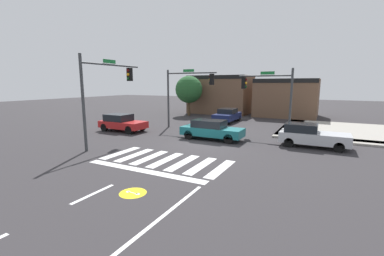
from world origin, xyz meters
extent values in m
plane|color=#302D30|center=(0.00, 0.00, 0.00)|extent=(120.00, 120.00, 0.00)
cube|color=silver|center=(-3.23, -4.50, 0.00)|extent=(0.53, 3.06, 0.01)
cube|color=silver|center=(-2.15, -4.50, 0.00)|extent=(0.53, 3.06, 0.01)
cube|color=silver|center=(-1.08, -4.50, 0.00)|extent=(0.53, 3.06, 0.01)
cube|color=silver|center=(0.00, -4.50, 0.00)|extent=(0.53, 3.06, 0.01)
cube|color=silver|center=(1.08, -4.50, 0.00)|extent=(0.53, 3.06, 0.01)
cube|color=silver|center=(2.15, -4.50, 0.00)|extent=(0.53, 3.06, 0.01)
cube|color=silver|center=(3.23, -4.50, 0.00)|extent=(0.53, 3.06, 0.01)
cube|color=white|center=(0.00, -6.50, 0.00)|extent=(6.80, 0.50, 0.01)
cube|color=white|center=(0.00, -9.50, 0.00)|extent=(0.16, 2.00, 0.01)
cylinder|color=yellow|center=(1.29, -8.74, 0.00)|extent=(1.05, 1.05, 0.01)
cylinder|color=white|center=(1.05, -8.74, 0.01)|extent=(0.17, 0.17, 0.00)
cylinder|color=white|center=(1.52, -8.74, 0.01)|extent=(0.17, 0.17, 0.00)
cube|color=white|center=(1.29, -8.74, 0.01)|extent=(0.47, 0.04, 0.00)
cube|color=#9E998E|center=(9.00, 5.20, 0.07)|extent=(10.00, 1.60, 0.15)
cube|color=#9E998E|center=(4.80, 10.00, 0.07)|extent=(1.60, 10.00, 0.15)
cube|color=#9E998E|center=(9.00, 10.00, 0.07)|extent=(10.00, 10.00, 0.15)
cube|color=brown|center=(-5.93, 18.93, 2.63)|extent=(8.14, 5.85, 5.26)
cube|color=black|center=(-5.93, 16.20, 5.01)|extent=(8.14, 0.50, 0.50)
cube|color=brown|center=(2.98, 19.17, 2.37)|extent=(7.35, 6.34, 4.75)
cube|color=black|center=(2.98, 16.20, 4.50)|extent=(7.35, 0.50, 0.50)
cylinder|color=#383A3D|center=(-5.44, -5.17, 2.95)|extent=(0.18, 0.18, 5.91)
cylinder|color=#383A3D|center=(-5.44, -2.58, 5.39)|extent=(0.12, 5.18, 0.12)
cube|color=black|center=(-5.44, -0.90, 4.81)|extent=(0.32, 0.32, 0.95)
sphere|color=#470A0A|center=(-5.44, -1.07, 5.11)|extent=(0.22, 0.22, 0.22)
sphere|color=orange|center=(-5.44, -1.07, 4.81)|extent=(0.22, 0.22, 0.22)
sphere|color=#0C3814|center=(-5.44, -1.07, 4.52)|extent=(0.22, 0.22, 0.22)
cube|color=#197233|center=(-5.44, -2.84, 5.61)|extent=(0.03, 1.10, 0.24)
cylinder|color=#383A3D|center=(5.10, 5.56, 2.67)|extent=(0.18, 0.18, 5.33)
cylinder|color=#383A3D|center=(2.99, 5.56, 4.77)|extent=(4.21, 0.12, 0.12)
cube|color=black|center=(1.29, 5.56, 4.20)|extent=(0.32, 0.32, 0.95)
sphere|color=#470A0A|center=(1.46, 5.56, 4.49)|extent=(0.22, 0.22, 0.22)
sphere|color=orange|center=(1.46, 5.56, 4.20)|extent=(0.22, 0.22, 0.22)
sphere|color=#0C3814|center=(1.46, 5.56, 3.90)|extent=(0.22, 0.22, 0.22)
cube|color=#197233|center=(3.20, 5.56, 4.99)|extent=(1.10, 0.03, 0.24)
cylinder|color=#383A3D|center=(-5.89, 4.97, 2.71)|extent=(0.18, 0.18, 5.42)
cylinder|color=#383A3D|center=(-3.42, 4.97, 5.09)|extent=(4.93, 0.12, 0.12)
cube|color=black|center=(-1.38, 4.97, 4.51)|extent=(0.32, 0.32, 0.95)
sphere|color=#470A0A|center=(-1.55, 4.97, 4.81)|extent=(0.22, 0.22, 0.22)
sphere|color=orange|center=(-1.55, 4.97, 4.51)|extent=(0.22, 0.22, 0.22)
sphere|color=#0C3814|center=(-1.55, 4.97, 4.22)|extent=(0.22, 0.22, 0.22)
cube|color=#197233|center=(-3.67, 4.97, 5.31)|extent=(1.10, 0.03, 0.24)
cube|color=red|center=(-8.19, 1.16, 0.61)|extent=(4.13, 1.94, 0.59)
cube|color=black|center=(-8.69, 1.16, 1.20)|extent=(2.11, 1.71, 0.59)
cylinder|color=black|center=(-6.79, 2.02, 0.35)|extent=(0.70, 0.22, 0.70)
cylinder|color=black|center=(-6.79, 0.30, 0.35)|extent=(0.70, 0.22, 0.70)
cylinder|color=black|center=(-9.59, 2.02, 0.35)|extent=(0.70, 0.22, 0.70)
cylinder|color=black|center=(-9.59, 0.30, 0.35)|extent=(0.70, 0.22, 0.70)
cube|color=#141E4C|center=(-1.90, 10.53, 0.65)|extent=(1.91, 4.29, 0.66)
cube|color=black|center=(-1.90, 10.63, 1.23)|extent=(1.68, 1.96, 0.50)
cylinder|color=black|center=(-1.06, 9.08, 0.35)|extent=(0.22, 0.70, 0.70)
cylinder|color=black|center=(-2.75, 9.08, 0.35)|extent=(0.22, 0.70, 0.70)
cylinder|color=black|center=(-1.06, 11.99, 0.35)|extent=(0.22, 0.70, 0.70)
cylinder|color=black|center=(-2.75, 11.99, 0.35)|extent=(0.22, 0.70, 0.70)
cube|color=#196B70|center=(0.15, 1.60, 0.62)|extent=(4.64, 1.75, 0.61)
cube|color=black|center=(-0.11, 1.60, 1.19)|extent=(2.37, 1.54, 0.55)
cylinder|color=black|center=(1.72, 2.36, 0.35)|extent=(0.69, 0.22, 0.69)
cylinder|color=black|center=(1.72, 0.83, 0.35)|extent=(0.69, 0.22, 0.69)
cylinder|color=black|center=(-1.43, 2.36, 0.35)|extent=(0.69, 0.22, 0.69)
cylinder|color=black|center=(-1.43, 0.83, 0.35)|extent=(0.69, 0.22, 0.69)
cube|color=#B7BABF|center=(7.04, 2.56, 0.63)|extent=(4.26, 1.86, 0.69)
cube|color=black|center=(6.23, 2.56, 1.24)|extent=(2.00, 1.64, 0.54)
cylinder|color=black|center=(8.48, 3.38, 0.32)|extent=(0.63, 0.22, 0.63)
cylinder|color=black|center=(8.48, 1.74, 0.32)|extent=(0.63, 0.22, 0.63)
cylinder|color=black|center=(5.59, 3.38, 0.32)|extent=(0.63, 0.22, 0.63)
cylinder|color=black|center=(5.59, 1.74, 0.32)|extent=(0.63, 0.22, 0.63)
cylinder|color=#4C3823|center=(-8.50, 14.00, 1.40)|extent=(0.36, 0.36, 2.80)
sphere|color=#235628|center=(-8.50, 14.00, 3.40)|extent=(3.53, 3.53, 3.53)
camera|label=1|loc=(7.64, -15.98, 4.14)|focal=24.19mm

